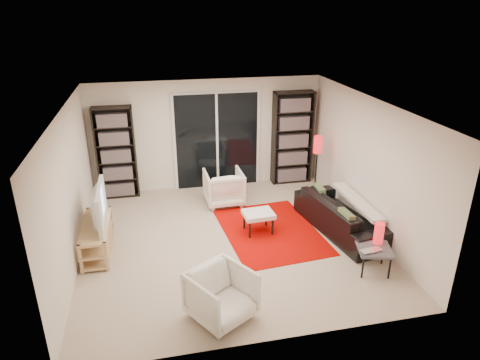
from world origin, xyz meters
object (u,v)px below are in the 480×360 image
Objects in this scene: sofa at (342,215)px; ottoman at (258,215)px; floor_lamp at (317,151)px; bookshelf_right at (292,138)px; side_table at (374,251)px; bookshelf_left at (116,153)px; armchair_front at (221,295)px; tv_stand at (97,237)px; armchair_back at (224,187)px.

ottoman is (-1.50, 0.25, 0.04)m from sofa.
floor_lamp is (1.59, 1.29, 0.67)m from ottoman.
bookshelf_right is 3.79m from side_table.
bookshelf_right is at bearing -0.00° from bookshelf_left.
ottoman is at bearing 32.36° from armchair_front.
sofa is 2.77× the size of armchair_front.
armchair_front is at bearing -49.75° from tv_stand.
bookshelf_right is 1.55× the size of tv_stand.
tv_stand is at bearing 160.26° from side_table.
bookshelf_left reaches higher than tv_stand.
tv_stand is 2.70m from armchair_front.
armchair_back reaches higher than ottoman.
side_table is at bearing -47.26° from ottoman.
side_table is (0.09, -3.72, -0.69)m from bookshelf_right.
armchair_front is at bearing -127.87° from floor_lamp.
tv_stand is 1.78× the size of armchair_front.
armchair_front is 2.35m from ottoman.
floor_lamp is at bearing -74.15° from bookshelf_right.
sofa is 1.57× the size of floor_lamp.
armchair_front is at bearing -167.55° from side_table.
ottoman is 2.15m from floor_lamp.
bookshelf_left is at bearing 139.19° from ottoman.
bookshelf_left is at bearing 49.22° from sofa.
tv_stand is at bearing -151.91° from bookshelf_right.
armchair_back reaches higher than tv_stand.
bookshelf_left is 2.56× the size of armchair_front.
floor_lamp is at bearing 177.28° from armchair_back.
ottoman is (1.04, 2.10, -0.00)m from armchair_front.
side_table is at bearing -19.74° from tv_stand.
side_table is at bearing 120.98° from armchair_back.
tv_stand is 2.22× the size of side_table.
bookshelf_right is 1.57× the size of floor_lamp.
ottoman is (2.51, -2.17, -0.63)m from bookshelf_left.
armchair_front is (1.47, -4.27, -0.63)m from bookshelf_left.
floor_lamp reaches higher than armchair_front.
armchair_back is 2.09m from floor_lamp.
tv_stand is (-4.13, -2.20, -0.79)m from bookshelf_right.
side_table is 2.92m from floor_lamp.
bookshelf_right is at bearing 58.25° from ottoman.
armchair_front reaches higher than tv_stand.
armchair_back is at bearing 48.01° from armchair_front.
side_table is at bearing -43.32° from bookshelf_left.
sofa is (4.29, -0.21, 0.04)m from tv_stand.
floor_lamp is (0.25, -0.88, -0.04)m from bookshelf_right.
sofa reaches higher than ottoman.
armchair_front is at bearing -119.19° from bookshelf_right.
bookshelf_right is 2.53m from sofa.
armchair_back is (-1.73, -0.83, -0.70)m from bookshelf_right.
tv_stand is 4.64m from floor_lamp.
side_table is at bearing -93.13° from floor_lamp.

